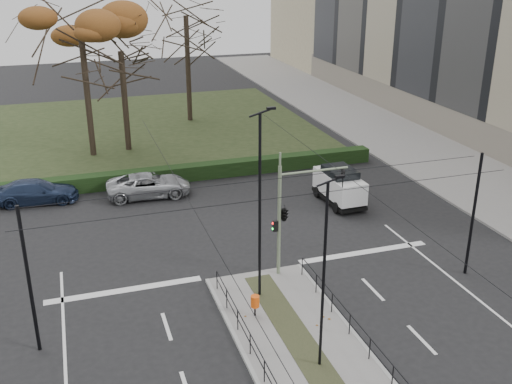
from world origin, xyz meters
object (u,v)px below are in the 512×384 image
(white_van, at_px, (339,185))
(rust_tree, at_px, (80,26))
(streetlamp_median_far, at_px, (260,205))
(parked_car_third, at_px, (36,192))
(litter_bin, at_px, (255,302))
(parked_car_fourth, at_px, (149,185))
(bare_tree_near, at_px, (121,59))
(bare_tree_center, at_px, (186,24))
(streetlamp_median_near, at_px, (324,275))
(traffic_light, at_px, (286,212))

(white_van, relative_size, rust_tree, 0.33)
(streetlamp_median_far, height_order, parked_car_third, streetlamp_median_far)
(litter_bin, xyz_separation_m, streetlamp_median_far, (0.72, 1.51, 3.61))
(white_van, bearing_deg, streetlamp_median_far, -132.16)
(litter_bin, bearing_deg, white_van, 49.88)
(parked_car_fourth, relative_size, rust_tree, 0.42)
(parked_car_fourth, xyz_separation_m, bare_tree_near, (-0.10, 9.94, 6.28))
(parked_car_fourth, xyz_separation_m, rust_tree, (-2.79, 9.38, 8.76))
(white_van, distance_m, bare_tree_center, 23.47)
(white_van, bearing_deg, parked_car_fourth, 156.60)
(bare_tree_center, bearing_deg, streetlamp_median_near, -94.57)
(bare_tree_near, bearing_deg, white_van, -53.26)
(litter_bin, distance_m, parked_car_third, 18.30)
(traffic_light, bearing_deg, parked_car_third, 130.90)
(streetlamp_median_near, relative_size, parked_car_fourth, 1.40)
(parked_car_third, bearing_deg, bare_tree_near, -31.43)
(white_van, relative_size, bare_tree_near, 0.42)
(streetlamp_median_near, xyz_separation_m, bare_tree_near, (-3.52, 28.69, 3.14))
(streetlamp_median_near, distance_m, bare_tree_near, 29.08)
(streetlamp_median_far, bearing_deg, litter_bin, -115.46)
(streetlamp_median_near, relative_size, rust_tree, 0.59)
(rust_tree, bearing_deg, streetlamp_median_near, -77.57)
(litter_bin, bearing_deg, streetlamp_median_near, -71.13)
(traffic_light, height_order, streetlamp_median_near, streetlamp_median_near)
(parked_car_fourth, height_order, bare_tree_near, bare_tree_near)
(traffic_light, xyz_separation_m, white_van, (6.23, 7.25, -2.08))
(white_van, bearing_deg, litter_bin, -130.12)
(traffic_light, xyz_separation_m, litter_bin, (-2.45, -3.05, -2.44))
(litter_bin, bearing_deg, bare_tree_center, 82.63)
(white_van, distance_m, rust_tree, 21.25)
(litter_bin, height_order, streetlamp_median_far, streetlamp_median_far)
(parked_car_third, xyz_separation_m, bare_tree_near, (6.57, 8.88, 6.29))
(streetlamp_median_near, distance_m, rust_tree, 29.34)
(traffic_light, distance_m, litter_bin, 4.62)
(traffic_light, xyz_separation_m, parked_car_fourth, (-4.58, 11.93, -2.52))
(streetlamp_median_near, distance_m, bare_tree_center, 36.29)
(traffic_light, distance_m, bare_tree_near, 22.68)
(traffic_light, height_order, parked_car_third, traffic_light)
(white_van, xyz_separation_m, bare_tree_center, (-4.53, 21.80, 7.42))
(traffic_light, bearing_deg, streetlamp_median_far, -138.26)
(parked_car_fourth, bearing_deg, streetlamp_median_far, -164.92)
(streetlamp_median_far, height_order, parked_car_fourth, streetlamp_median_far)
(traffic_light, relative_size, bare_tree_center, 0.44)
(litter_bin, distance_m, bare_tree_near, 25.78)
(parked_car_fourth, bearing_deg, bare_tree_near, 3.78)
(rust_tree, bearing_deg, white_van, -45.95)
(rust_tree, bearing_deg, parked_car_third, -115.05)
(white_van, bearing_deg, bare_tree_near, 126.74)
(bare_tree_center, bearing_deg, rust_tree, -139.51)
(litter_bin, distance_m, streetlamp_median_far, 3.98)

